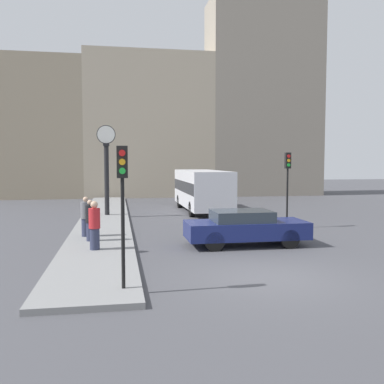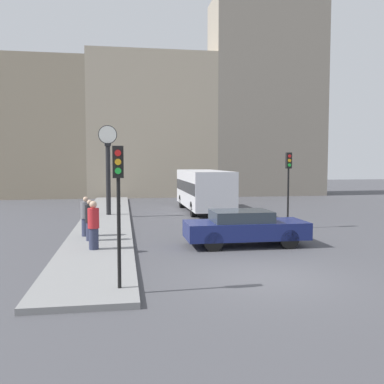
# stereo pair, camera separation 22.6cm
# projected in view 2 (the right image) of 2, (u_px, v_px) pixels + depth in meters

# --- Properties ---
(ground_plane) EXTENTS (120.00, 120.00, 0.00)m
(ground_plane) POSITION_uv_depth(u_px,v_px,m) (266.00, 278.00, 11.81)
(ground_plane) COLOR #47474C
(sidewalk_corner) EXTENTS (2.60, 27.86, 0.16)m
(sidewalk_corner) POSITION_uv_depth(u_px,v_px,m) (105.00, 220.00, 22.78)
(sidewalk_corner) COLOR gray
(sidewalk_corner) RESTS_ON ground_plane
(building_row) EXTENTS (30.17, 5.00, 18.37)m
(building_row) POSITION_uv_depth(u_px,v_px,m) (180.00, 115.00, 40.02)
(building_row) COLOR gray
(building_row) RESTS_ON ground_plane
(sedan_car) EXTENTS (4.60, 1.85, 1.36)m
(sedan_car) POSITION_uv_depth(u_px,v_px,m) (245.00, 227.00, 16.28)
(sedan_car) COLOR navy
(sedan_car) RESTS_ON ground_plane
(bus_distant) EXTENTS (2.45, 8.05, 2.64)m
(bus_distant) POSITION_uv_depth(u_px,v_px,m) (204.00, 188.00, 27.38)
(bus_distant) COLOR silver
(bus_distant) RESTS_ON ground_plane
(traffic_light_near) EXTENTS (0.26, 0.24, 3.42)m
(traffic_light_near) POSITION_uv_depth(u_px,v_px,m) (118.00, 186.00, 10.16)
(traffic_light_near) COLOR black
(traffic_light_near) RESTS_ON sidewalk_corner
(traffic_light_far) EXTENTS (0.26, 0.24, 3.64)m
(traffic_light_far) POSITION_uv_depth(u_px,v_px,m) (288.00, 174.00, 20.33)
(traffic_light_far) COLOR black
(traffic_light_far) RESTS_ON ground_plane
(street_clock) EXTENTS (1.06, 0.34, 5.11)m
(street_clock) POSITION_uv_depth(u_px,v_px,m) (108.00, 167.00, 24.42)
(street_clock) COLOR black
(street_clock) RESTS_ON sidewalk_corner
(pedestrian_red_top) EXTENTS (0.39, 0.39, 1.69)m
(pedestrian_red_top) POSITION_uv_depth(u_px,v_px,m) (94.00, 225.00, 14.83)
(pedestrian_red_top) COLOR #2D334C
(pedestrian_red_top) RESTS_ON sidewalk_corner
(pedestrian_black_jacket) EXTENTS (0.36, 0.36, 1.59)m
(pedestrian_black_jacket) POSITION_uv_depth(u_px,v_px,m) (90.00, 220.00, 16.48)
(pedestrian_black_jacket) COLOR #2D334C
(pedestrian_black_jacket) RESTS_ON sidewalk_corner
(pedestrian_grey_jacket) EXTENTS (0.41, 0.41, 1.62)m
(pedestrian_grey_jacket) POSITION_uv_depth(u_px,v_px,m) (86.00, 217.00, 17.49)
(pedestrian_grey_jacket) COLOR #2D334C
(pedestrian_grey_jacket) RESTS_ON sidewalk_corner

